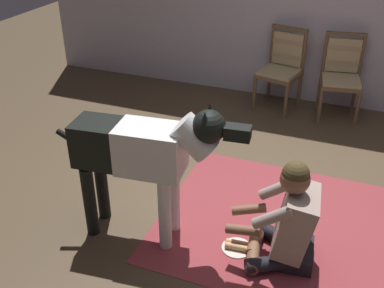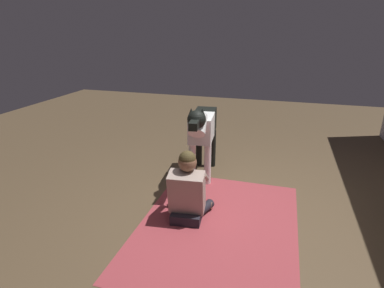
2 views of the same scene
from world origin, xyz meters
The scene contains 7 objects.
ground_plane centered at (0.00, 0.00, 0.00)m, with size 13.24×13.24×0.00m, color brown.
area_rug centered at (0.25, -0.16, 0.00)m, with size 2.33×1.74×0.01m, color #97373D.
dining_chair_left_of_pair centered at (-0.44, 2.16, 0.54)m, with size 0.55×0.55×0.98m.
dining_chair_right_of_pair centered at (0.26, 2.16, 0.54)m, with size 0.53×0.53×0.98m.
person_sitting_on_floor centered at (0.17, -0.54, 0.35)m, with size 0.68×0.58×0.85m.
large_dog centered at (-0.91, -0.65, 0.76)m, with size 1.47×0.39×1.18m.
hot_dog_on_plate centered at (-0.19, -0.57, 0.03)m, with size 0.24×0.24×0.06m.
Camera 1 is at (0.46, -3.20, 2.47)m, focal length 42.83 mm.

